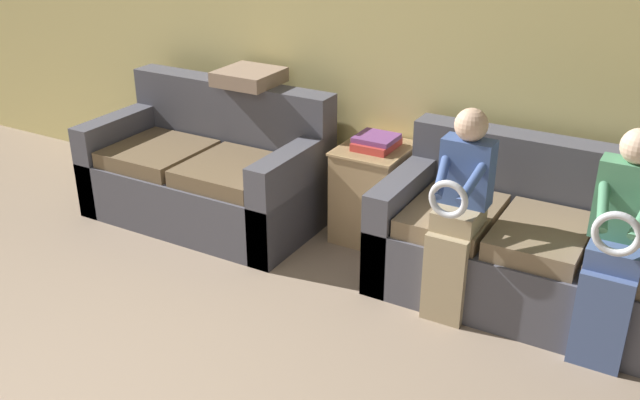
{
  "coord_description": "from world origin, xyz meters",
  "views": [
    {
      "loc": [
        2.27,
        -1.01,
        2.29
      ],
      "look_at": [
        0.58,
        1.94,
        0.71
      ],
      "focal_mm": 40.0,
      "sensor_mm": 36.0,
      "label": 1
    }
  ],
  "objects": [
    {
      "name": "couch_side",
      "position": [
        -0.74,
        2.67,
        0.33
      ],
      "size": [
        1.64,
        0.89,
        0.93
      ],
      "color": "#4C4C56",
      "rests_on": "ground_plane"
    },
    {
      "name": "child_left_seated",
      "position": [
        1.2,
        2.36,
        0.65
      ],
      "size": [
        0.28,
        0.38,
        1.17
      ],
      "color": "tan",
      "rests_on": "ground_plane"
    },
    {
      "name": "book_stack",
      "position": [
        0.42,
        2.96,
        0.68
      ],
      "size": [
        0.25,
        0.29,
        0.08
      ],
      "color": "#BC3833",
      "rests_on": "side_shelf"
    },
    {
      "name": "side_shelf",
      "position": [
        0.41,
        2.96,
        0.33
      ],
      "size": [
        0.44,
        0.51,
        0.64
      ],
      "color": "tan",
      "rests_on": "ground_plane"
    },
    {
      "name": "couch_main",
      "position": [
        1.6,
        2.74,
        0.31
      ],
      "size": [
        1.85,
        0.91,
        0.87
      ],
      "color": "#4C4C56",
      "rests_on": "ground_plane"
    },
    {
      "name": "throw_pillow",
      "position": [
        -0.57,
        2.96,
        0.98
      ],
      "size": [
        0.4,
        0.4,
        0.1
      ],
      "color": "gray",
      "rests_on": "couch_side"
    },
    {
      "name": "child_right_seated",
      "position": [
        2.01,
        2.36,
        0.66
      ],
      "size": [
        0.31,
        0.38,
        1.2
      ],
      "color": "#475B8E",
      "rests_on": "ground_plane"
    },
    {
      "name": "wall_back",
      "position": [
        0.0,
        3.27,
        1.27
      ],
      "size": [
        7.68,
        0.06,
        2.55
      ],
      "color": "#DBCC7F",
      "rests_on": "ground_plane"
    }
  ]
}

